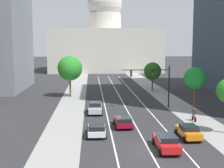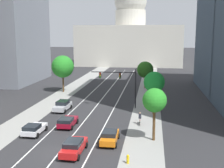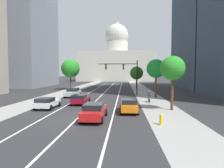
% 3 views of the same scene
% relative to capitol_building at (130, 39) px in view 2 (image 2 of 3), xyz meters
% --- Properties ---
extents(ground_plane, '(400.00, 400.00, 0.00)m').
position_rel_capitol_building_xyz_m(ground_plane, '(0.00, -52.22, -10.12)').
color(ground_plane, '#2B2B2D').
extents(sidewalk_left, '(4.46, 130.00, 0.01)m').
position_rel_capitol_building_xyz_m(sidewalk_left, '(-8.70, -57.22, -10.11)').
color(sidewalk_left, gray).
rests_on(sidewalk_left, ground).
extents(sidewalk_right, '(4.46, 130.00, 0.01)m').
position_rel_capitol_building_xyz_m(sidewalk_right, '(8.70, -57.22, -10.11)').
color(sidewalk_right, gray).
rests_on(sidewalk_right, ground).
extents(lane_stripe_left, '(0.16, 90.00, 0.01)m').
position_rel_capitol_building_xyz_m(lane_stripe_left, '(-3.23, -67.22, -10.11)').
color(lane_stripe_left, white).
rests_on(lane_stripe_left, ground).
extents(lane_stripe_center, '(0.16, 90.00, 0.01)m').
position_rel_capitol_building_xyz_m(lane_stripe_center, '(0.00, -67.22, -10.11)').
color(lane_stripe_center, white).
rests_on(lane_stripe_center, ground).
extents(lane_stripe_right, '(0.16, 90.00, 0.01)m').
position_rel_capitol_building_xyz_m(lane_stripe_right, '(3.23, -67.22, -10.11)').
color(lane_stripe_right, white).
rests_on(lane_stripe_right, ground).
extents(capitol_building, '(40.33, 27.66, 32.72)m').
position_rel_capitol_building_xyz_m(capitol_building, '(0.00, 0.00, 0.00)').
color(capitol_building, beige).
rests_on(capitol_building, ground).
extents(car_silver, '(2.18, 4.68, 1.60)m').
position_rel_capitol_building_xyz_m(car_silver, '(-4.85, -75.77, -9.29)').
color(car_silver, '#B2B5BA').
rests_on(car_silver, ground).
extents(car_crimson, '(2.11, 4.14, 1.40)m').
position_rel_capitol_building_xyz_m(car_crimson, '(-1.62, -83.85, -9.37)').
color(car_crimson, maroon).
rests_on(car_crimson, ground).
extents(car_orange, '(2.01, 4.31, 1.44)m').
position_rel_capitol_building_xyz_m(car_orange, '(4.85, -88.72, -9.36)').
color(car_orange, orange).
rests_on(car_orange, ground).
extents(car_white, '(2.14, 4.03, 1.36)m').
position_rel_capitol_building_xyz_m(car_white, '(-4.85, -87.25, -9.40)').
color(car_white, silver).
rests_on(car_white, ground).
extents(car_red, '(2.07, 4.81, 1.50)m').
position_rel_capitol_building_xyz_m(car_red, '(1.62, -92.25, -9.33)').
color(car_red, red).
rests_on(car_red, ground).
extents(traffic_signal_mast, '(7.58, 0.39, 6.66)m').
position_rel_capitol_building_xyz_m(traffic_signal_mast, '(4.41, -72.52, -5.43)').
color(traffic_signal_mast, black).
rests_on(traffic_signal_mast, ground).
extents(fire_hydrant, '(0.26, 0.35, 0.91)m').
position_rel_capitol_building_xyz_m(fire_hydrant, '(7.37, -93.76, -9.65)').
color(fire_hydrant, yellow).
rests_on(fire_hydrant, ground).
extents(cyclist, '(0.36, 1.70, 1.72)m').
position_rel_capitol_building_xyz_m(cyclist, '(7.94, -81.35, -9.27)').
color(cyclist, black).
rests_on(cyclist, ground).
extents(street_tree_far_right, '(2.80, 2.80, 6.21)m').
position_rel_capitol_building_xyz_m(street_tree_far_right, '(9.82, -87.15, -5.36)').
color(street_tree_far_right, '#51381E').
rests_on(street_tree_far_right, ground).
extents(street_tree_near_left, '(4.70, 4.70, 7.82)m').
position_rel_capitol_building_xyz_m(street_tree_near_left, '(-9.41, -60.91, -4.66)').
color(street_tree_near_left, '#51381E').
rests_on(street_tree_near_left, ground).
extents(street_tree_near_right, '(3.23, 3.23, 6.65)m').
position_rel_capitol_building_xyz_m(street_tree_near_right, '(9.79, -75.72, -5.12)').
color(street_tree_near_right, '#51381E').
rests_on(street_tree_near_right, ground).
extents(street_tree_mid_right, '(3.75, 3.75, 6.15)m').
position_rel_capitol_building_xyz_m(street_tree_mid_right, '(7.80, -54.05, -5.86)').
color(street_tree_mid_right, '#51381E').
rests_on(street_tree_mid_right, ground).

